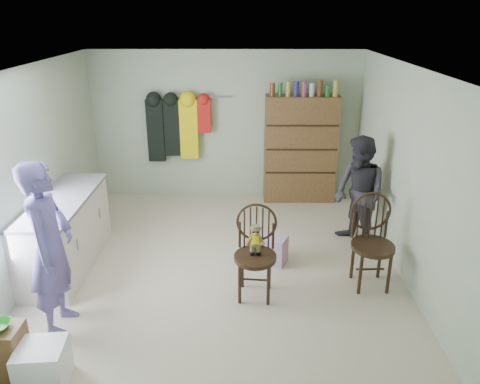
{
  "coord_description": "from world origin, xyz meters",
  "views": [
    {
      "loc": [
        0.29,
        -5.28,
        3.1
      ],
      "look_at": [
        0.25,
        0.2,
        0.95
      ],
      "focal_mm": 35.0,
      "sensor_mm": 36.0,
      "label": 1
    }
  ],
  "objects_px": {
    "counter": "(66,233)",
    "dresser": "(300,148)",
    "chair_front": "(256,247)",
    "chair_far": "(372,238)"
  },
  "relations": [
    {
      "from": "counter",
      "to": "chair_front",
      "type": "height_order",
      "value": "chair_front"
    },
    {
      "from": "chair_front",
      "to": "dresser",
      "type": "xyz_separation_m",
      "value": [
        0.82,
        2.91,
        0.31
      ]
    },
    {
      "from": "counter",
      "to": "chair_far",
      "type": "xyz_separation_m",
      "value": [
        3.75,
        -0.38,
        0.13
      ]
    },
    {
      "from": "counter",
      "to": "chair_front",
      "type": "xyz_separation_m",
      "value": [
        2.38,
        -0.61,
        0.13
      ]
    },
    {
      "from": "counter",
      "to": "chair_front",
      "type": "distance_m",
      "value": 2.46
    },
    {
      "from": "counter",
      "to": "dresser",
      "type": "height_order",
      "value": "dresser"
    },
    {
      "from": "chair_front",
      "to": "dresser",
      "type": "relative_size",
      "value": 0.53
    },
    {
      "from": "chair_front",
      "to": "dresser",
      "type": "height_order",
      "value": "dresser"
    },
    {
      "from": "counter",
      "to": "chair_front",
      "type": "bearing_deg",
      "value": -14.38
    },
    {
      "from": "counter",
      "to": "dresser",
      "type": "distance_m",
      "value": 3.96
    }
  ]
}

